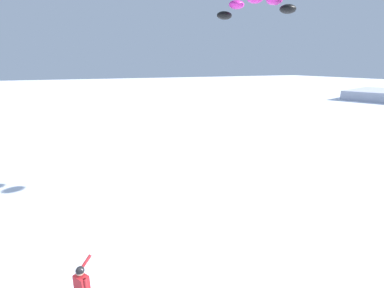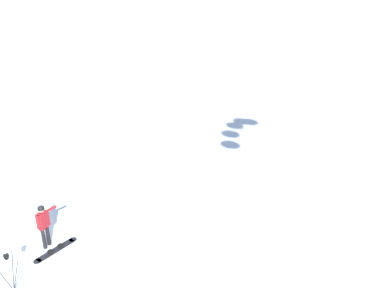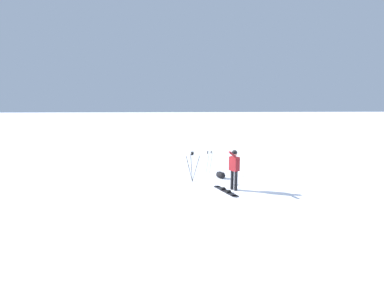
# 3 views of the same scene
# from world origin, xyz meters

# --- Properties ---
(ground_plane) EXTENTS (300.00, 300.00, 0.00)m
(ground_plane) POSITION_xyz_m (0.00, 0.00, 0.00)
(ground_plane) COLOR white
(snowboarder) EXTENTS (0.59, 0.71, 1.77)m
(snowboarder) POSITION_xyz_m (-0.46, -0.70, 1.07)
(snowboarder) COLOR black
(snowboarder) RESTS_ON ground_plane
(snowboard) EXTENTS (0.75, 1.72, 0.10)m
(snowboard) POSITION_xyz_m (-0.85, -0.87, 0.02)
(snowboard) COLOR black
(snowboard) RESTS_ON ground_plane
(camera_tripod) EXTENTS (0.66, 0.66, 1.44)m
(camera_tripod) POSITION_xyz_m (-2.10, 0.86, 1.02)
(camera_tripod) COLOR #262628
(camera_tripod) RESTS_ON ground_plane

